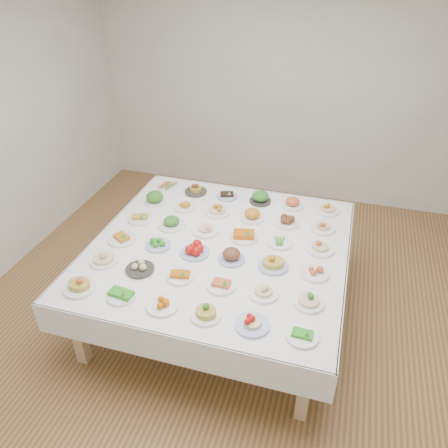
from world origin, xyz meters
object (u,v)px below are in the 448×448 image
(display_table, at_px, (219,251))
(dish_35, at_px, (328,207))
(dish_0, at_px, (79,282))
(dish_18, at_px, (140,217))

(display_table, distance_m, dish_35, 1.21)
(dish_0, relative_size, dish_18, 1.09)
(dish_18, bearing_deg, dish_35, 21.61)
(dish_0, distance_m, dish_35, 2.41)
(dish_35, bearing_deg, dish_18, -158.39)
(display_table, bearing_deg, dish_18, 168.11)
(dish_0, relative_size, dish_35, 1.08)
(display_table, xyz_separation_m, dish_0, (-0.85, -0.85, 0.13))
(dish_18, distance_m, dish_35, 1.83)
(dish_0, height_order, dish_18, dish_0)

